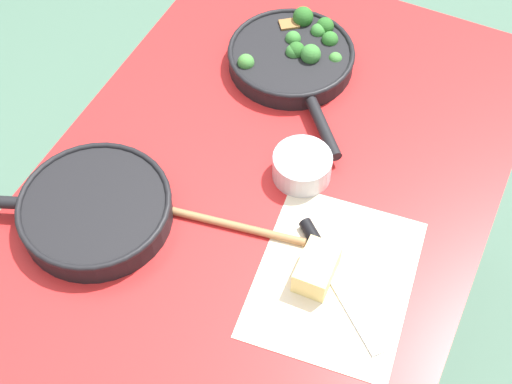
# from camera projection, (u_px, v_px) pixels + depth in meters

# --- Properties ---
(ground_plane) EXTENTS (14.00, 14.00, 0.00)m
(ground_plane) POSITION_uv_depth(u_px,v_px,m) (256.00, 354.00, 1.97)
(ground_plane) COLOR #476B56
(dining_table_red) EXTENTS (1.34, 0.85, 0.75)m
(dining_table_red) POSITION_uv_depth(u_px,v_px,m) (256.00, 221.00, 1.43)
(dining_table_red) COLOR red
(dining_table_red) RESTS_ON ground_plane
(skillet_broccoli) EXTENTS (0.37, 0.34, 0.07)m
(skillet_broccoli) POSITION_uv_depth(u_px,v_px,m) (293.00, 56.00, 1.55)
(skillet_broccoli) COLOR black
(skillet_broccoli) RESTS_ON dining_table_red
(skillet_eggs) EXTENTS (0.28, 0.41, 0.05)m
(skillet_eggs) POSITION_uv_depth(u_px,v_px,m) (94.00, 209.00, 1.31)
(skillet_eggs) COLOR black
(skillet_eggs) RESTS_ON dining_table_red
(wooden_spoon) EXTENTS (0.09, 0.39, 0.02)m
(wooden_spoon) POSITION_uv_depth(u_px,v_px,m) (181.00, 213.00, 1.33)
(wooden_spoon) COLOR #996B42
(wooden_spoon) RESTS_ON dining_table_red
(parchment_sheet) EXTENTS (0.36, 0.30, 0.00)m
(parchment_sheet) POSITION_uv_depth(u_px,v_px,m) (334.00, 278.00, 1.26)
(parchment_sheet) COLOR beige
(parchment_sheet) RESTS_ON dining_table_red
(grater_knife) EXTENTS (0.20, 0.23, 0.02)m
(grater_knife) POSITION_uv_depth(u_px,v_px,m) (329.00, 265.00, 1.27)
(grater_knife) COLOR silver
(grater_knife) RESTS_ON dining_table_red
(cheese_block) EXTENTS (0.09, 0.06, 0.05)m
(cheese_block) POSITION_uv_depth(u_px,v_px,m) (317.00, 269.00, 1.24)
(cheese_block) COLOR #EFD67A
(cheese_block) RESTS_ON dining_table_red
(prep_bowl_steel) EXTENTS (0.11, 0.11, 0.05)m
(prep_bowl_steel) POSITION_uv_depth(u_px,v_px,m) (302.00, 166.00, 1.37)
(prep_bowl_steel) COLOR #B7B7BC
(prep_bowl_steel) RESTS_ON dining_table_red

